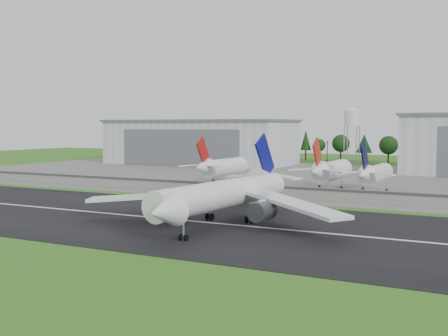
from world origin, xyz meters
The scene contains 13 objects.
ground centered at (0.00, 0.00, 0.00)m, with size 600.00×600.00×0.00m, color #2D6518.
runway centered at (0.00, 10.00, 0.05)m, with size 320.00×60.00×0.10m, color black.
runway_centerline centered at (0.00, 10.00, 0.11)m, with size 220.00×1.00×0.02m, color white.
apron centered at (0.00, 120.00, 0.05)m, with size 320.00×150.00×0.10m, color slate.
blast_fence centered at (0.00, 54.99, 1.81)m, with size 240.00×0.61×3.50m.
hangar_west centered at (-80.00, 164.92, 11.63)m, with size 97.00×44.00×23.20m.
water_tower centered at (-5.00, 185.00, 24.55)m, with size 8.40×8.40×29.40m.
utility_poles centered at (0.00, 200.00, 0.00)m, with size 230.00×3.00×12.00m, color black, non-canonical shape.
treeline centered at (0.00, 215.00, 0.00)m, with size 320.00×16.00×22.00m, color black, non-canonical shape.
main_airliner centered at (14.79, 9.57, 4.89)m, with size 57.10×59.26×18.17m.
parked_jet_red_a centered at (-21.25, 76.57, 6.23)m, with size 7.36×31.29×16.74m.
parked_jet_red_b centered at (16.58, 76.58, 6.34)m, with size 7.36×31.29×16.85m.
parked_jet_navy centered at (30.13, 76.52, 5.96)m, with size 7.36×31.29×16.45m.
Camera 1 is at (67.10, -90.32, 20.12)m, focal length 45.00 mm.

